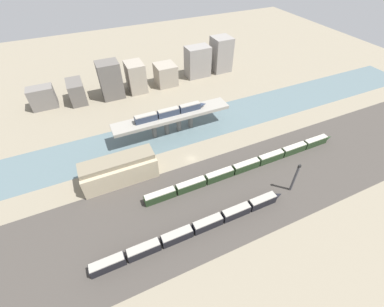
% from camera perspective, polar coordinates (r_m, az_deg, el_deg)
% --- Properties ---
extents(ground_plane, '(400.00, 400.00, 0.00)m').
position_cam_1_polar(ground_plane, '(115.58, -0.18, -1.21)').
color(ground_plane, gray).
extents(railbed_yard, '(280.00, 42.00, 0.01)m').
position_cam_1_polar(railbed_yard, '(101.49, 5.50, -9.81)').
color(railbed_yard, '#423D38').
rests_on(railbed_yard, ground).
extents(river_water, '(320.00, 25.89, 0.01)m').
position_cam_1_polar(river_water, '(131.21, -4.21, 4.94)').
color(river_water, slate).
rests_on(river_water, ground).
extents(bridge, '(58.32, 9.18, 10.21)m').
position_cam_1_polar(bridge, '(126.17, -4.40, 8.00)').
color(bridge, gray).
rests_on(bridge, ground).
extents(train_on_bridge, '(36.42, 2.97, 3.48)m').
position_cam_1_polar(train_on_bridge, '(124.18, -4.65, 9.23)').
color(train_on_bridge, '#2D384C').
rests_on(train_on_bridge, bridge).
extents(train_yard_near, '(72.05, 3.12, 3.94)m').
position_cam_1_polar(train_yard_near, '(91.38, 0.93, -16.29)').
color(train_yard_near, black).
rests_on(train_yard_near, ground).
extents(train_yard_mid, '(94.17, 2.84, 3.96)m').
position_cam_1_polar(train_yard_mid, '(112.76, 12.47, -2.51)').
color(train_yard_mid, '#23381E').
rests_on(train_yard_mid, ground).
extents(warehouse_building, '(29.75, 11.05, 11.13)m').
position_cam_1_polar(warehouse_building, '(107.78, -15.90, -3.42)').
color(warehouse_building, tan).
rests_on(warehouse_building, ground).
extents(signal_tower, '(1.00, 0.97, 13.83)m').
position_cam_1_polar(signal_tower, '(106.06, 21.85, -5.11)').
color(signal_tower, '#4C4C51').
rests_on(signal_tower, ground).
extents(city_block_far_left, '(13.32, 8.19, 12.15)m').
position_cam_1_polar(city_block_far_left, '(168.40, -30.27, 10.68)').
color(city_block_far_left, slate).
rests_on(city_block_far_left, ground).
extents(city_block_left, '(8.44, 14.55, 12.34)m').
position_cam_1_polar(city_block_left, '(165.66, -24.24, 12.41)').
color(city_block_left, '#605B56').
rests_on(city_block_left, ground).
extents(city_block_center, '(12.26, 10.79, 21.21)m').
position_cam_1_polar(city_block_center, '(161.58, -17.67, 15.28)').
color(city_block_center, '#605B56').
rests_on(city_block_center, ground).
extents(city_block_right, '(10.22, 13.14, 17.50)m').
position_cam_1_polar(city_block_right, '(165.68, -12.39, 16.26)').
color(city_block_right, gray).
rests_on(city_block_right, ground).
extents(city_block_far_right, '(12.44, 12.87, 12.92)m').
position_cam_1_polar(city_block_far_right, '(171.31, -5.88, 17.06)').
color(city_block_far_right, gray).
rests_on(city_block_far_right, ground).
extents(city_block_tall, '(15.49, 10.28, 19.40)m').
position_cam_1_polar(city_block_tall, '(180.21, 1.25, 19.74)').
color(city_block_tall, gray).
rests_on(city_block_tall, ground).
extents(city_block_low, '(12.34, 12.35, 22.38)m').
position_cam_1_polar(city_block_low, '(188.62, 6.45, 21.08)').
color(city_block_low, gray).
rests_on(city_block_low, ground).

